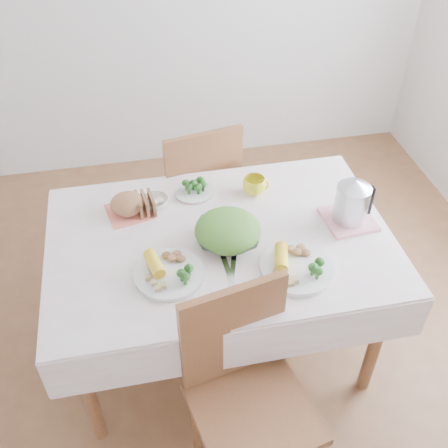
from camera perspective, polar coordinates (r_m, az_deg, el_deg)
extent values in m
plane|color=brown|center=(2.87, -0.32, -12.71)|extent=(3.60, 3.60, 0.00)
cube|color=brown|center=(2.57, -0.35, -7.81)|extent=(1.40, 0.90, 0.75)
cube|color=white|center=(2.30, -0.39, -1.59)|extent=(1.50, 1.00, 0.01)
cube|color=brown|center=(2.12, 3.21, -19.84)|extent=(0.52, 0.52, 0.97)
cube|color=brown|center=(3.03, -3.31, 3.56)|extent=(0.51, 0.51, 0.97)
imported|color=white|center=(2.25, 0.42, -1.29)|extent=(0.30, 0.30, 0.07)
cylinder|color=white|center=(2.13, -5.95, -5.46)|extent=(0.32, 0.32, 0.02)
cylinder|color=white|center=(2.16, 7.89, -4.83)|extent=(0.42, 0.42, 0.03)
cylinder|color=beige|center=(2.54, -3.31, 3.63)|extent=(0.24, 0.24, 0.02)
cube|color=#F17359|center=(2.46, -10.33, 1.31)|extent=(0.23, 0.23, 0.00)
ellipsoid|color=brown|center=(2.43, -10.48, 2.32)|extent=(0.21, 0.20, 0.09)
imported|color=white|center=(2.47, -7.51, 2.40)|extent=(0.13, 0.13, 0.04)
imported|color=gold|center=(2.51, 3.31, 4.19)|extent=(0.14, 0.14, 0.09)
cube|color=pink|center=(2.44, 13.37, 0.51)|extent=(0.23, 0.23, 0.02)
cylinder|color=#B2B5BA|center=(2.37, 13.78, 2.57)|extent=(0.17, 0.17, 0.21)
cube|color=silver|center=(2.15, 0.42, -5.06)|extent=(0.03, 0.20, 0.00)
cube|color=silver|center=(2.15, 0.94, -5.14)|extent=(0.07, 0.18, 0.00)
cube|color=silver|center=(2.08, 4.41, -7.28)|extent=(0.17, 0.06, 0.00)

